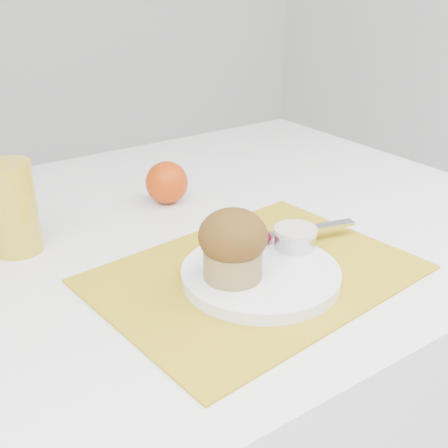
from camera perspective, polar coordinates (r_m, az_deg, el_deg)
table at (r=1.05m, az=-6.81°, el=-19.83°), size 1.20×0.80×0.75m
placemat at (r=0.72m, az=3.19°, el=-5.08°), size 0.42×0.33×0.00m
plate at (r=0.70m, az=3.75°, el=-5.14°), size 0.25×0.25×0.02m
ramekin at (r=0.75m, az=7.24°, el=-1.49°), size 0.07×0.07×0.02m
cream at (r=0.74m, az=7.29°, el=-0.65°), size 0.07×0.07×0.01m
raspberry_near at (r=0.75m, az=2.86°, el=-1.63°), size 0.02×0.02×0.02m
raspberry_far at (r=0.75m, az=4.10°, el=-1.38°), size 0.02×0.02×0.02m
butter_knife at (r=0.79m, az=6.87°, el=-0.81°), size 0.19×0.06×0.00m
orange at (r=0.93m, az=-5.84°, el=4.21°), size 0.07×0.07×0.07m
juice_glass at (r=0.80m, az=-20.66°, el=1.52°), size 0.07×0.07×0.13m
muffin at (r=0.66m, az=0.91°, el=-2.06°), size 0.08×0.08×0.09m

